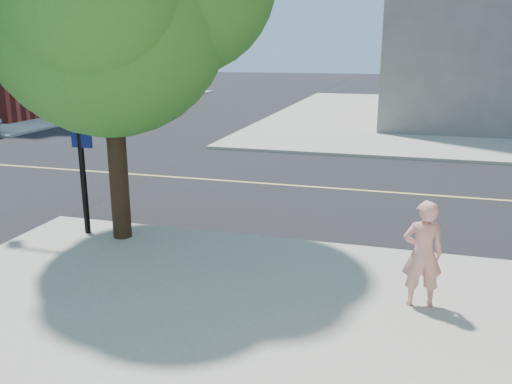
% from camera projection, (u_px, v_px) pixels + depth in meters
% --- Properties ---
extents(ground, '(140.00, 140.00, 0.00)m').
position_uv_depth(ground, '(100.00, 225.00, 11.63)').
color(ground, black).
rests_on(ground, ground).
extents(road_ew, '(140.00, 9.00, 0.01)m').
position_uv_depth(road_ew, '(183.00, 178.00, 15.80)').
color(road_ew, black).
rests_on(road_ew, ground).
extents(man_on_phone, '(0.64, 0.48, 1.59)m').
position_uv_depth(man_on_phone, '(423.00, 254.00, 7.59)').
color(man_on_phone, '#DB9082').
rests_on(man_on_phone, sidewalk_se).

